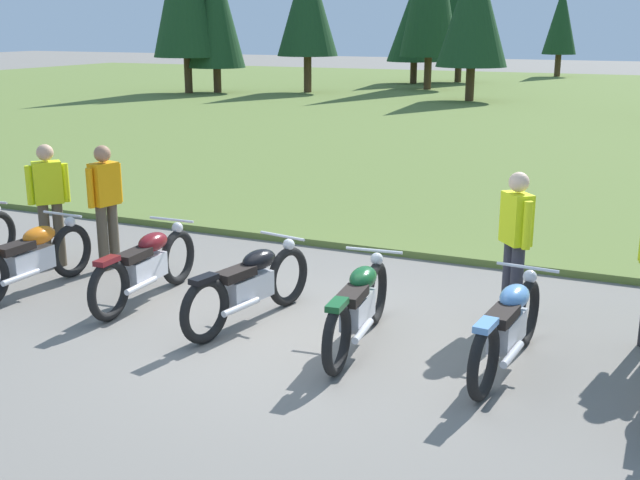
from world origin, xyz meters
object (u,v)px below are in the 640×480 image
motorcycle_black (250,285)px  motorcycle_british_green (358,306)px  rider_in_hivis_vest (515,237)px  motorcycle_maroon (146,265)px  rider_checking_bike (106,200)px  motorcycle_sky_blue (508,326)px  motorcycle_orange (31,258)px  rider_near_row_end (49,198)px

motorcycle_black → motorcycle_british_green: bearing=-5.9°
motorcycle_black → rider_in_hivis_vest: (2.60, 1.27, 0.51)m
motorcycle_maroon → motorcycle_british_green: same height
rider_in_hivis_vest → rider_checking_bike: bearing=-176.9°
motorcycle_british_green → motorcycle_sky_blue: same height
motorcycle_british_green → motorcycle_sky_blue: (1.50, 0.05, 0.00)m
motorcycle_maroon → rider_checking_bike: size_ratio=1.26×
motorcycle_british_green → motorcycle_sky_blue: size_ratio=1.00×
motorcycle_black → rider_checking_bike: rider_checking_bike is taller
motorcycle_orange → motorcycle_british_green: 4.27m
rider_near_row_end → motorcycle_british_green: bearing=-10.5°
rider_in_hivis_vest → motorcycle_black: bearing=-154.0°
motorcycle_sky_blue → rider_near_row_end: 6.37m
motorcycle_orange → rider_in_hivis_vest: (5.54, 1.47, 0.51)m
motorcycle_sky_blue → rider_near_row_end: rider_near_row_end is taller
rider_checking_bike → rider_near_row_end: 0.79m
motorcycle_black → rider_in_hivis_vest: bearing=26.0°
motorcycle_orange → rider_in_hivis_vest: bearing=14.8°
motorcycle_orange → motorcycle_maroon: size_ratio=1.00×
rider_checking_bike → rider_in_hivis_vest: 5.32m
motorcycle_maroon → rider_in_hivis_vest: 4.26m
rider_checking_bike → motorcycle_british_green: bearing=-15.5°
motorcycle_black → motorcycle_sky_blue: same height
motorcycle_british_green → motorcycle_orange: bearing=-179.2°
rider_checking_bike → rider_in_hivis_vest: bearing=3.1°
motorcycle_sky_blue → rider_checking_bike: bearing=169.0°
motorcycle_british_green → rider_in_hivis_vest: bearing=47.9°
motorcycle_sky_blue → rider_in_hivis_vest: rider_in_hivis_vest is taller
motorcycle_orange → motorcycle_black: same height
motorcycle_orange → rider_in_hivis_vest: rider_in_hivis_vest is taller
motorcycle_black → rider_checking_bike: size_ratio=1.25×
motorcycle_maroon → motorcycle_orange: bearing=-167.6°
rider_checking_bike → rider_in_hivis_vest: (5.32, 0.28, 0.00)m
motorcycle_orange → rider_in_hivis_vest: size_ratio=1.26×
motorcycle_british_green → rider_checking_bike: size_ratio=1.26×
motorcycle_maroon → motorcycle_black: 1.48m
rider_checking_bike → motorcycle_sky_blue: bearing=-11.0°
motorcycle_orange → motorcycle_black: size_ratio=1.01×
motorcycle_sky_blue → rider_checking_bike: (-5.54, 1.07, 0.51)m
motorcycle_orange → rider_checking_bike: bearing=79.3°
motorcycle_sky_blue → rider_checking_bike: rider_checking_bike is taller
motorcycle_black → rider_near_row_end: (-3.46, 0.75, 0.51)m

